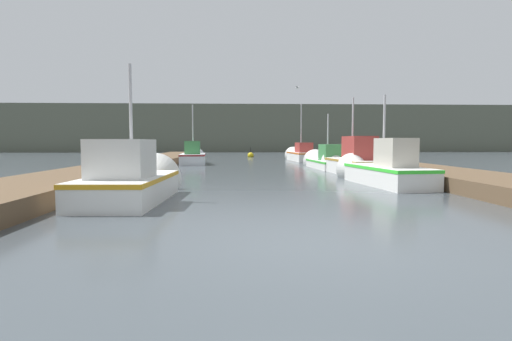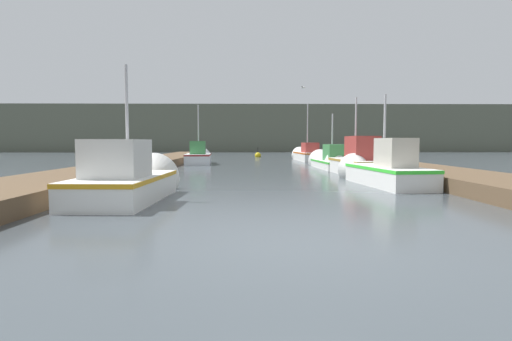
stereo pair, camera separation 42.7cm
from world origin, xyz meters
name	(u,v)px [view 2 (the right image)]	position (x,y,z in m)	size (l,w,h in m)	color
ground_plane	(294,245)	(0.00, 0.00, 0.00)	(200.00, 200.00, 0.00)	#3D4449
dock_left	(141,165)	(-6.52, 16.00, 0.22)	(2.94, 40.00, 0.45)	brown
dock_right	(380,165)	(6.52, 16.00, 0.22)	(2.94, 40.00, 0.45)	brown
distant_shore_ridge	(254,130)	(0.00, 58.86, 3.40)	(120.00, 16.00, 6.80)	#565B4C
fishing_boat_0	(130,180)	(-3.77, 4.78, 0.49)	(1.90, 4.74, 3.94)	silver
fishing_boat_1	(380,170)	(3.96, 8.29, 0.47)	(1.97, 5.35, 3.46)	silver
fishing_boat_2	(354,162)	(4.18, 12.63, 0.55)	(1.77, 5.60, 3.86)	silver
fishing_boat_3	(330,161)	(3.96, 17.08, 0.38)	(1.88, 5.49, 3.59)	silver
fishing_boat_4	(199,156)	(-4.09, 21.42, 0.49)	(1.88, 4.90, 4.34)	silver
fishing_boat_5	(307,155)	(3.86, 25.77, 0.47)	(1.81, 6.30, 4.83)	silver
mooring_piling_0	(199,151)	(-5.07, 29.15, 0.63)	(0.33, 0.33, 1.25)	#473523
channel_buoy	(258,155)	(0.15, 32.70, 0.17)	(0.59, 0.59, 1.09)	gold
seagull_lead	(303,87)	(2.77, 20.09, 4.96)	(0.35, 0.55, 0.12)	white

